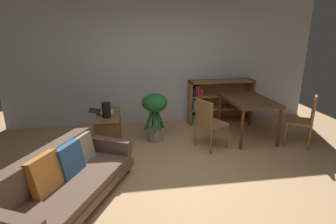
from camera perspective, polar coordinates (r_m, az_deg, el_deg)
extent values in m
plane|color=tan|center=(3.87, 4.64, -15.10)|extent=(8.16, 8.16, 0.00)
cube|color=silver|center=(5.96, -1.13, 10.46)|extent=(6.80, 0.10, 2.70)
cylinder|color=#56351E|center=(4.14, -8.51, -12.04)|extent=(0.04, 0.04, 0.11)
cylinder|color=#56351E|center=(4.44, -16.54, -10.42)|extent=(0.04, 0.04, 0.11)
cube|color=brown|center=(3.61, -19.87, -15.91)|extent=(1.55, 2.08, 0.10)
cube|color=brown|center=(3.55, -20.04, -14.56)|extent=(1.49, 1.99, 0.10)
cube|color=brown|center=(3.62, -24.42, -10.11)|extent=(0.97, 1.74, 0.38)
cube|color=brown|center=(4.13, -12.93, -6.85)|extent=(0.75, 0.46, 0.20)
cube|color=orange|center=(3.41, -24.67, -11.88)|extent=(0.37, 0.48, 0.45)
cube|color=#336093|center=(3.65, -20.44, -9.52)|extent=(0.37, 0.46, 0.42)
cube|color=tan|center=(3.91, -17.78, -7.55)|extent=(0.32, 0.42, 0.40)
cube|color=brown|center=(5.50, -12.18, -1.87)|extent=(0.41, 0.04, 0.58)
cube|color=brown|center=(4.61, -12.75, -5.79)|extent=(0.41, 0.04, 0.58)
cube|color=brown|center=(5.07, -12.40, -4.24)|extent=(0.41, 0.96, 0.04)
cube|color=brown|center=(4.96, -12.64, -0.73)|extent=(0.41, 1.00, 0.04)
cube|color=brown|center=(5.16, -12.24, -6.48)|extent=(0.41, 0.96, 0.04)
cube|color=silver|center=(5.07, -12.87, -0.01)|extent=(0.23, 0.30, 0.02)
cube|color=black|center=(5.09, -15.33, 0.25)|extent=(0.21, 0.29, 0.06)
cylinder|color=black|center=(4.76, -13.03, 0.40)|extent=(0.15, 0.15, 0.26)
cylinder|color=slate|center=(4.75, -13.07, 1.01)|extent=(0.08, 0.08, 0.01)
cylinder|color=#9E9389|center=(5.16, -2.75, -4.83)|extent=(0.30, 0.30, 0.24)
cylinder|color=#1E6B28|center=(5.06, -1.92, -0.89)|extent=(0.21, 0.09, 0.51)
cylinder|color=#1E6B28|center=(5.11, -2.20, -1.49)|extent=(0.16, 0.15, 0.38)
cylinder|color=#1E6B28|center=(5.10, -3.09, -0.53)|extent=(0.08, 0.21, 0.54)
cylinder|color=#1E6B28|center=(5.03, -3.72, -0.68)|extent=(0.20, 0.07, 0.56)
cylinder|color=#1E6B28|center=(5.00, -3.91, -1.01)|extent=(0.24, 0.10, 0.53)
cylinder|color=#1E6B28|center=(4.93, -2.90, -1.59)|extent=(0.09, 0.28, 0.49)
cylinder|color=#1E6B28|center=(4.96, -2.21, -1.04)|extent=(0.13, 0.20, 0.55)
ellipsoid|color=#1E6B28|center=(4.95, -2.86, 2.01)|extent=(0.48, 0.48, 0.33)
cylinder|color=#56351E|center=(5.90, 10.95, 0.23)|extent=(0.06, 0.06, 0.72)
cylinder|color=#56351E|center=(4.88, 15.48, -3.77)|extent=(0.06, 0.06, 0.72)
cylinder|color=#56351E|center=(6.17, 17.15, 0.52)|extent=(0.06, 0.06, 0.72)
cylinder|color=#56351E|center=(5.21, 22.61, -3.18)|extent=(0.06, 0.06, 0.72)
cube|color=#56351E|center=(5.41, 16.76, 2.50)|extent=(0.81, 1.26, 0.05)
cylinder|color=olive|center=(5.33, 23.74, -4.54)|extent=(0.04, 0.04, 0.43)
cylinder|color=olive|center=(5.70, 23.96, -3.15)|extent=(0.04, 0.04, 0.43)
cylinder|color=olive|center=(5.34, 27.92, -5.09)|extent=(0.04, 0.04, 0.43)
cylinder|color=olive|center=(5.71, 27.86, -3.67)|extent=(0.04, 0.04, 0.43)
cube|color=olive|center=(5.44, 26.20, -1.77)|extent=(0.60, 0.60, 0.04)
cube|color=olive|center=(5.37, 28.65, 0.68)|extent=(0.25, 0.34, 0.50)
cylinder|color=olive|center=(5.19, 9.15, -3.79)|extent=(0.04, 0.04, 0.44)
cylinder|color=olive|center=(4.91, 12.50, -5.23)|extent=(0.04, 0.04, 0.44)
cylinder|color=olive|center=(4.94, 5.81, -4.74)|extent=(0.04, 0.04, 0.44)
cylinder|color=olive|center=(4.65, 9.12, -6.33)|extent=(0.04, 0.04, 0.44)
cube|color=olive|center=(4.83, 9.27, -2.39)|extent=(0.58, 0.60, 0.04)
cube|color=olive|center=(4.63, 7.64, -0.16)|extent=(0.21, 0.39, 0.42)
cube|color=olive|center=(6.01, 4.65, 2.00)|extent=(0.04, 0.35, 0.96)
cube|color=olive|center=(6.49, 17.10, 2.44)|extent=(0.04, 0.35, 0.96)
cube|color=olive|center=(6.11, 11.37, 6.43)|extent=(1.47, 0.35, 0.04)
cube|color=olive|center=(6.35, 10.87, -1.79)|extent=(1.47, 0.35, 0.04)
cube|color=olive|center=(6.35, 10.64, 2.61)|extent=(1.44, 0.04, 0.96)
cube|color=olive|center=(6.25, 11.03, 0.88)|extent=(1.44, 0.34, 0.04)
cube|color=olive|center=(6.17, 11.20, 3.62)|extent=(1.44, 0.34, 0.04)
cube|color=#337F47|center=(6.10, 5.17, -1.29)|extent=(0.04, 0.24, 0.17)
cube|color=gold|center=(6.13, 5.63, -1.30)|extent=(0.06, 0.28, 0.16)
cube|color=gold|center=(6.14, 6.27, -1.17)|extent=(0.07, 0.29, 0.18)
cube|color=gold|center=(6.15, 6.90, -1.27)|extent=(0.06, 0.22, 0.16)
cube|color=#2D5199|center=(6.00, 5.21, 1.76)|extent=(0.03, 0.25, 0.23)
cube|color=gold|center=(6.01, 5.71, 1.57)|extent=(0.06, 0.21, 0.19)
cube|color=#337F47|center=(6.04, 6.30, 1.61)|extent=(0.07, 0.26, 0.19)
cube|color=red|center=(6.06, 6.91, 1.67)|extent=(0.06, 0.27, 0.19)
cube|color=black|center=(5.95, 5.39, 4.41)|extent=(0.06, 0.29, 0.18)
cube|color=#993884|center=(5.94, 5.89, 4.61)|extent=(0.03, 0.21, 0.23)
cube|color=red|center=(5.95, 6.38, 4.65)|extent=(0.05, 0.23, 0.23)
cube|color=red|center=(5.99, 6.86, 4.37)|extent=(0.05, 0.29, 0.16)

